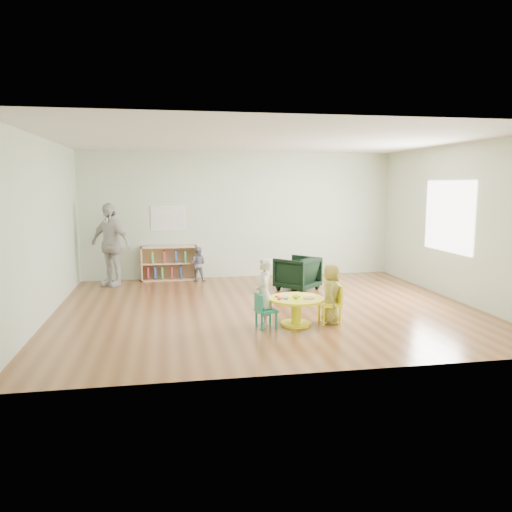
# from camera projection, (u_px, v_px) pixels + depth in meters

# --- Properties ---
(room) EXTENTS (7.10, 7.00, 2.80)m
(room) POSITION_uv_depth(u_px,v_px,m) (267.00, 196.00, 8.22)
(room) COLOR brown
(room) RESTS_ON ground
(activity_table) EXTENTS (0.83, 0.83, 0.46)m
(activity_table) POSITION_uv_depth(u_px,v_px,m) (296.00, 306.00, 7.42)
(activity_table) COLOR #FFF715
(activity_table) RESTS_ON ground
(kid_chair_left) EXTENTS (0.33, 0.33, 0.52)m
(kid_chair_left) POSITION_uv_depth(u_px,v_px,m) (264.00, 310.00, 7.25)
(kid_chair_left) COLOR #18846B
(kid_chair_left) RESTS_ON ground
(kid_chair_right) EXTENTS (0.33, 0.33, 0.59)m
(kid_chair_right) POSITION_uv_depth(u_px,v_px,m) (333.00, 303.00, 7.51)
(kid_chair_right) COLOR #FFF715
(kid_chair_right) RESTS_ON ground
(bookshelf) EXTENTS (1.20, 0.30, 0.75)m
(bookshelf) POSITION_uv_depth(u_px,v_px,m) (169.00, 263.00, 10.94)
(bookshelf) COLOR tan
(bookshelf) RESTS_ON ground
(alphabet_poster) EXTENTS (0.74, 0.01, 0.54)m
(alphabet_poster) POSITION_uv_depth(u_px,v_px,m) (168.00, 218.00, 10.92)
(alphabet_poster) COLOR white
(alphabet_poster) RESTS_ON ground
(armchair) EXTENTS (1.02, 1.02, 0.67)m
(armchair) POSITION_uv_depth(u_px,v_px,m) (297.00, 273.00, 9.89)
(armchair) COLOR black
(armchair) RESTS_ON ground
(child_left) EXTENTS (0.31, 0.41, 1.02)m
(child_left) POSITION_uv_depth(u_px,v_px,m) (264.00, 293.00, 7.30)
(child_left) COLOR silver
(child_left) RESTS_ON ground
(child_right) EXTENTS (0.42, 0.51, 0.91)m
(child_right) POSITION_uv_depth(u_px,v_px,m) (331.00, 293.00, 7.50)
(child_right) COLOR #FCF81C
(child_right) RESTS_ON ground
(toddler) EXTENTS (0.43, 0.38, 0.75)m
(toddler) POSITION_uv_depth(u_px,v_px,m) (198.00, 264.00, 10.78)
(toddler) COLOR #171A3A
(toddler) RESTS_ON ground
(adult_caretaker) EXTENTS (1.05, 0.95, 1.72)m
(adult_caretaker) POSITION_uv_depth(u_px,v_px,m) (110.00, 244.00, 10.25)
(adult_caretaker) COLOR silver
(adult_caretaker) RESTS_ON ground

